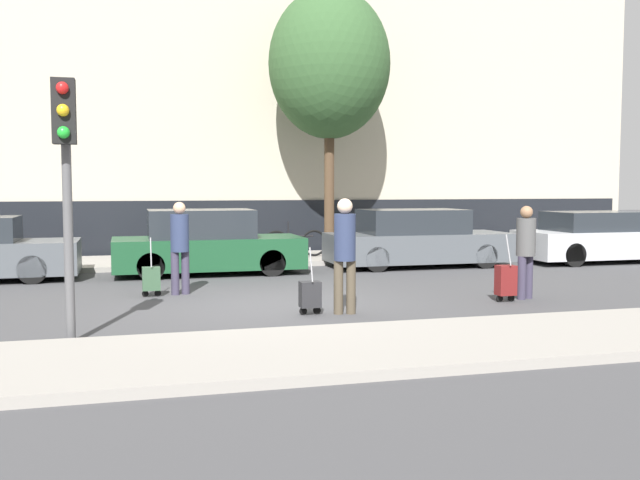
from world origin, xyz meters
TOP-DOWN VIEW (x-y plane):
  - ground_plane at (0.00, 0.00)m, footprint 80.00×80.00m
  - sidewalk_near at (0.00, -3.75)m, footprint 28.00×2.50m
  - sidewalk_far at (0.00, 7.00)m, footprint 28.00×3.00m
  - building_facade at (0.00, 10.61)m, footprint 28.00×2.88m
  - parked_car_1 at (-0.67, 4.61)m, footprint 4.28×1.79m
  - parked_car_2 at (4.61, 4.73)m, footprint 4.57×1.82m
  - parked_car_3 at (9.67, 4.45)m, footprint 4.27×1.82m
  - pedestrian_left at (-1.48, 1.60)m, footprint 0.34×0.34m
  - trolley_left at (-2.01, 1.46)m, footprint 0.34×0.29m
  - pedestrian_center at (0.87, -1.16)m, footprint 0.35×0.34m
  - trolley_center at (0.33, -1.08)m, footprint 0.34×0.29m
  - pedestrian_right at (4.44, -0.57)m, footprint 0.34×0.34m
  - trolley_right at (3.94, -0.78)m, footprint 0.34×0.29m
  - traffic_light at (-3.15, -2.37)m, footprint 0.28×0.47m
  - parked_bicycle at (1.95, 6.77)m, footprint 1.77×0.06m
  - bare_tree_near_crossing at (3.03, 7.23)m, footprint 3.34×3.34m

SIDE VIEW (x-z plane):
  - ground_plane at x=0.00m, z-range 0.00..0.00m
  - sidewalk_near at x=0.00m, z-range 0.00..0.12m
  - sidewalk_far at x=0.00m, z-range 0.00..0.12m
  - trolley_center at x=0.33m, z-range -0.21..0.85m
  - trolley_left at x=-2.01m, z-range -0.21..0.87m
  - trolley_right at x=3.94m, z-range -0.21..0.97m
  - parked_bicycle at x=1.95m, z-range 0.01..0.97m
  - parked_car_3 at x=9.67m, z-range -0.04..1.31m
  - parked_car_2 at x=4.61m, z-range -0.05..1.39m
  - parked_car_1 at x=-0.67m, z-range -0.06..1.43m
  - pedestrian_right at x=4.44m, z-range 0.11..1.78m
  - pedestrian_left at x=-1.48m, z-range 0.12..1.85m
  - pedestrian_center at x=0.87m, z-range 0.13..1.96m
  - traffic_light at x=-3.15m, z-range 0.72..4.06m
  - building_facade at x=0.00m, z-range -0.01..10.59m
  - bare_tree_near_crossing at x=3.03m, z-range 1.70..8.99m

